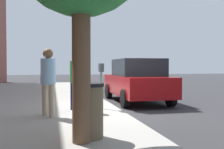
# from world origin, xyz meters

# --- Properties ---
(ground_plane) EXTENTS (80.00, 80.00, 0.00)m
(ground_plane) POSITION_xyz_m (0.00, 0.00, 0.00)
(ground_plane) COLOR #2B2B2D
(ground_plane) RESTS_ON ground
(sidewalk_slab) EXTENTS (28.00, 6.00, 0.15)m
(sidewalk_slab) POSITION_xyz_m (0.00, 3.00, 0.07)
(sidewalk_slab) COLOR gray
(sidewalk_slab) RESTS_ON ground_plane
(parking_meter) EXTENTS (0.36, 0.12, 1.41)m
(parking_meter) POSITION_xyz_m (-0.09, 0.55, 1.17)
(parking_meter) COLOR gray
(parking_meter) RESTS_ON sidewalk_slab
(pedestrian_at_meter) EXTENTS (0.48, 0.38, 1.74)m
(pedestrian_at_meter) POSITION_xyz_m (-0.31, 1.34, 1.17)
(pedestrian_at_meter) COLOR #191E4C
(pedestrian_at_meter) RESTS_ON sidewalk_slab
(pedestrian_bystander) EXTENTS (0.49, 0.39, 1.79)m
(pedestrian_bystander) POSITION_xyz_m (-1.05, 2.14, 1.21)
(pedestrian_bystander) COLOR tan
(pedestrian_bystander) RESTS_ON sidewalk_slab
(parked_sedan_near) EXTENTS (4.42, 2.00, 1.77)m
(parked_sedan_near) POSITION_xyz_m (2.11, -1.35, 0.89)
(parked_sedan_near) COLOR maroon
(parked_sedan_near) RESTS_ON ground_plane
(traffic_signal) EXTENTS (0.24, 0.44, 3.60)m
(traffic_signal) POSITION_xyz_m (8.71, 0.50, 2.58)
(traffic_signal) COLOR black
(traffic_signal) RESTS_ON sidewalk_slab
(trash_bin) EXTENTS (0.59, 0.59, 1.01)m
(trash_bin) POSITION_xyz_m (-3.34, 1.40, 0.66)
(trash_bin) COLOR brown
(trash_bin) RESTS_ON sidewalk_slab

